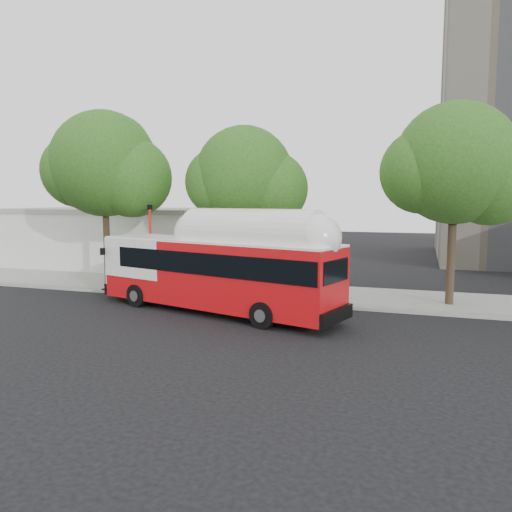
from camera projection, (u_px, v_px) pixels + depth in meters
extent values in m
plane|color=black|center=(217.00, 321.00, 20.12)|extent=(120.00, 120.00, 0.00)
cube|color=gray|center=(265.00, 291.00, 26.24)|extent=(60.00, 5.00, 0.15)
cube|color=gray|center=(249.00, 301.00, 23.79)|extent=(60.00, 0.30, 0.15)
cube|color=#A01511|center=(192.00, 297.00, 24.73)|extent=(10.00, 0.32, 0.16)
cylinder|color=#2D2116|center=(106.00, 233.00, 27.80)|extent=(0.36, 0.36, 6.08)
sphere|color=#235016|center=(104.00, 164.00, 27.38)|extent=(5.80, 5.80, 5.80)
sphere|color=#235016|center=(132.00, 178.00, 27.15)|extent=(4.35, 4.35, 4.35)
cylinder|color=#2D2116|center=(244.00, 242.00, 25.79)|extent=(0.36, 0.36, 5.44)
sphere|color=#235016|center=(244.00, 175.00, 25.41)|extent=(5.00, 5.00, 5.00)
sphere|color=#235016|center=(271.00, 189.00, 25.24)|extent=(3.75, 3.75, 3.75)
cylinder|color=#2D2116|center=(452.00, 244.00, 22.43)|extent=(0.36, 0.36, 5.76)
sphere|color=#235016|center=(455.00, 163.00, 22.03)|extent=(5.40, 5.40, 5.40)
sphere|color=#235016|center=(491.00, 179.00, 21.83)|extent=(4.05, 4.05, 4.05)
cube|color=silver|center=(118.00, 238.00, 37.51)|extent=(16.00, 10.00, 4.00)
cube|color=gray|center=(117.00, 210.00, 37.27)|extent=(16.20, 10.20, 0.30)
cube|color=red|center=(215.00, 274.00, 21.48)|extent=(11.60, 5.51, 2.75)
cube|color=black|center=(224.00, 261.00, 21.15)|extent=(10.52, 5.25, 0.90)
cube|color=white|center=(215.00, 241.00, 21.32)|extent=(11.58, 5.44, 0.09)
cube|color=white|center=(251.00, 237.00, 20.23)|extent=(6.35, 3.50, 0.52)
cube|color=black|center=(120.00, 288.00, 25.12)|extent=(1.20, 1.85, 0.06)
imported|color=navy|center=(120.00, 279.00, 25.06)|extent=(0.99, 1.72, 0.85)
cylinder|color=red|center=(151.00, 252.00, 25.89)|extent=(0.13, 0.13, 4.38)
cube|color=black|center=(150.00, 207.00, 25.63)|extent=(0.05, 0.44, 0.27)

